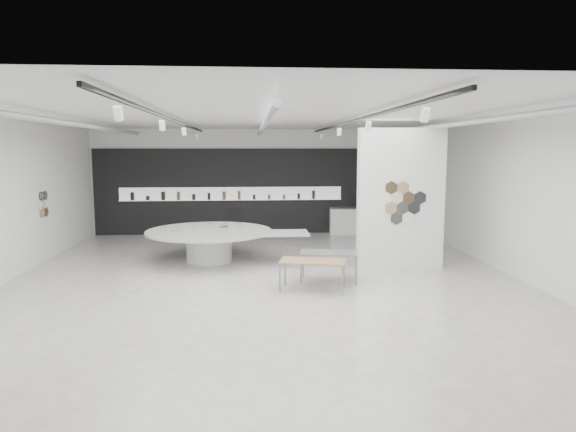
{
  "coord_description": "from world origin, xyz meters",
  "views": [
    {
      "loc": [
        -0.34,
        -11.78,
        3.06
      ],
      "look_at": [
        0.63,
        1.2,
        1.37
      ],
      "focal_mm": 32.0,
      "sensor_mm": 36.0,
      "label": 1
    }
  ],
  "objects": [
    {
      "name": "room",
      "position": [
        -0.09,
        -0.0,
        2.07
      ],
      "size": [
        12.02,
        14.02,
        3.82
      ],
      "color": "beige",
      "rests_on": "ground"
    },
    {
      "name": "sample_table_wood",
      "position": [
        1.01,
        -0.89,
        0.61
      ],
      "size": [
        1.54,
        1.03,
        0.66
      ],
      "rotation": [
        0.0,
        0.0,
        -0.25
      ],
      "color": "#A18153",
      "rests_on": "ground"
    },
    {
      "name": "display_island",
      "position": [
        -1.39,
        2.2,
        0.57
      ],
      "size": [
        4.41,
        3.47,
        0.88
      ],
      "rotation": [
        0.0,
        0.0,
        0.01
      ],
      "color": "white",
      "rests_on": "ground"
    },
    {
      "name": "kitchen_counter",
      "position": [
        3.4,
        6.53,
        0.48
      ],
      "size": [
        1.75,
        0.8,
        1.34
      ],
      "rotation": [
        0.0,
        0.0,
        -0.08
      ],
      "color": "white",
      "rests_on": "ground"
    },
    {
      "name": "back_wall_display",
      "position": [
        -0.08,
        6.93,
        1.54
      ],
      "size": [
        11.8,
        0.27,
        3.1
      ],
      "color": "black",
      "rests_on": "ground"
    },
    {
      "name": "partition_column",
      "position": [
        3.5,
        1.0,
        1.8
      ],
      "size": [
        2.2,
        0.38,
        3.6
      ],
      "color": "white",
      "rests_on": "ground"
    },
    {
      "name": "sample_table_stone",
      "position": [
        1.5,
        -0.13,
        0.63
      ],
      "size": [
        1.44,
        0.91,
        0.69
      ],
      "rotation": [
        0.0,
        0.0,
        -0.19
      ],
      "color": "slate",
      "rests_on": "ground"
    }
  ]
}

